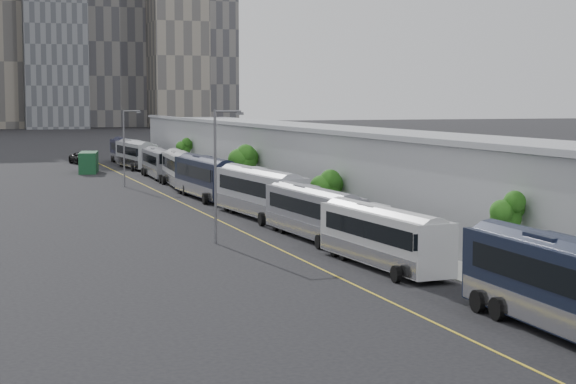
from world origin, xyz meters
name	(u,v)px	position (x,y,z in m)	size (l,w,h in m)	color
sidewalk	(364,222)	(9.00, 55.00, 0.06)	(10.00, 170.00, 0.12)	gray
lane_line	(235,228)	(-1.50, 55.00, 0.01)	(0.12, 160.00, 0.02)	gold
depot	(410,176)	(12.99, 55.00, 3.51)	(12.45, 160.40, 7.20)	gray
bus_1	(573,296)	(2.66, 18.60, 1.69)	(3.03, 13.71, 3.99)	black
bus_2	(383,242)	(2.00, 35.76, 1.48)	(3.23, 12.15, 3.51)	silver
bus_3	(313,217)	(2.18, 47.85, 1.52)	(3.11, 12.40, 3.59)	slate
bus_4	(260,197)	(2.12, 60.35, 1.70)	(3.86, 13.94, 4.02)	#A1A3AB
bus_5	(206,181)	(1.63, 76.58, 1.72)	(3.36, 14.04, 4.08)	black
bus_6	(181,172)	(1.99, 89.54, 1.65)	(3.73, 13.53, 3.91)	#B2B2B4
bus_7	(159,166)	(2.02, 102.46, 1.52)	(2.91, 12.40, 3.60)	slate
bus_8	(136,157)	(1.98, 118.92, 1.66)	(3.68, 13.57, 3.92)	#909399
bus_9	(126,153)	(2.30, 130.05, 1.58)	(2.87, 12.89, 3.75)	black
tree_1	(506,214)	(5.98, 29.22, 3.69)	(1.64, 1.64, 4.56)	black
tree_2	(325,187)	(5.63, 54.60, 2.94)	(2.33, 2.33, 4.11)	black
tree_3	(242,159)	(5.39, 77.00, 3.77)	(2.80, 2.80, 5.18)	black
tree_4	(184,148)	(5.96, 106.11, 3.49)	(1.69, 1.69, 4.38)	black
street_lamp_near	(218,167)	(-4.60, 47.84, 5.15)	(2.04, 0.22, 8.93)	#59595E
street_lamp_far	(126,142)	(-3.74, 91.73, 4.90)	(2.04, 0.22, 8.43)	#59595E
shipping_container	(89,162)	(-5.20, 113.38, 1.37)	(2.18, 6.40, 2.74)	#123A1F
suv	(84,158)	(-3.82, 131.02, 0.88)	(2.93, 6.35, 1.77)	black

